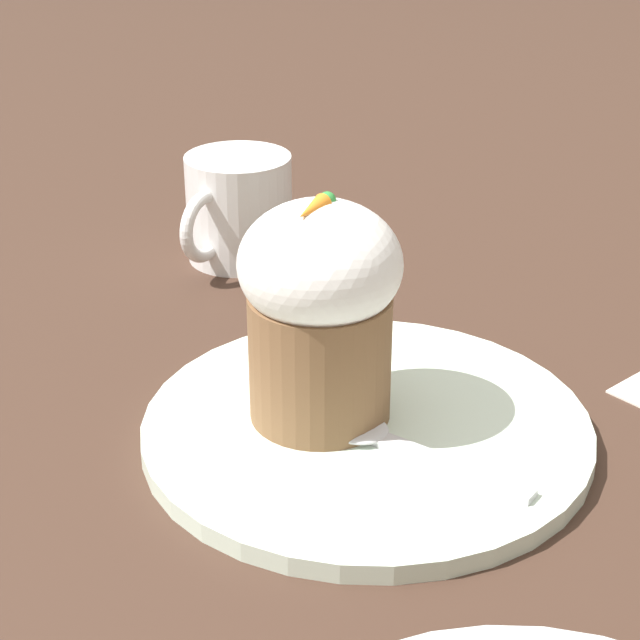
# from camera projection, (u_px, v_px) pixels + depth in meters

# --- Properties ---
(ground_plane) EXTENTS (4.00, 4.00, 0.00)m
(ground_plane) POSITION_uv_depth(u_px,v_px,m) (366.00, 437.00, 0.56)
(ground_plane) COLOR #3D281E
(dessert_plate) EXTENTS (0.23, 0.23, 0.01)m
(dessert_plate) POSITION_uv_depth(u_px,v_px,m) (367.00, 428.00, 0.55)
(dessert_plate) COLOR silver
(dessert_plate) RESTS_ON ground_plane
(carrot_cake) EXTENTS (0.08, 0.08, 0.12)m
(carrot_cake) POSITION_uv_depth(u_px,v_px,m) (320.00, 307.00, 0.53)
(carrot_cake) COLOR brown
(carrot_cake) RESTS_ON dessert_plate
(spoon) EXTENTS (0.03, 0.12, 0.01)m
(spoon) POSITION_uv_depth(u_px,v_px,m) (383.00, 438.00, 0.53)
(spoon) COLOR silver
(spoon) RESTS_ON dessert_plate
(coffee_cup) EXTENTS (0.10, 0.07, 0.08)m
(coffee_cup) POSITION_uv_depth(u_px,v_px,m) (238.00, 209.00, 0.75)
(coffee_cup) COLOR white
(coffee_cup) RESTS_ON ground_plane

